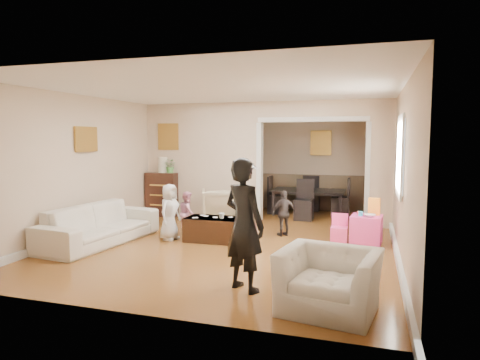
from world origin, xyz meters
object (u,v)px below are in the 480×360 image
(adult_person, at_px, (244,225))
(sofa, at_px, (100,224))
(child_toddler, at_px, (284,213))
(play_table, at_px, (366,229))
(child_kneel_a, at_px, (170,212))
(coffee_table, at_px, (217,229))
(cyan_cup, at_px, (361,214))
(dining_table, at_px, (308,202))
(coffee_cup, at_px, (222,216))
(armchair_front, at_px, (329,281))
(child_kneel_b, at_px, (188,213))
(dresser, at_px, (163,194))
(armchair_back, at_px, (220,206))
(table_lamp, at_px, (163,165))

(adult_person, bearing_deg, sofa, 2.65)
(sofa, xyz_separation_m, child_toddler, (2.94, 1.50, 0.10))
(play_table, xyz_separation_m, child_kneel_a, (-3.38, -0.75, 0.26))
(coffee_table, height_order, child_toddler, child_toddler)
(cyan_cup, distance_m, dining_table, 2.81)
(sofa, bearing_deg, coffee_cup, -64.60)
(sofa, distance_m, child_toddler, 3.30)
(armchair_front, relative_size, child_kneel_b, 1.21)
(dresser, distance_m, dining_table, 3.43)
(cyan_cup, distance_m, child_kneel_a, 3.35)
(dresser, bearing_deg, sofa, -86.20)
(armchair_back, bearing_deg, child_kneel_a, 56.87)
(coffee_table, relative_size, play_table, 2.19)
(child_kneel_b, bearing_deg, armchair_back, -30.43)
(coffee_table, xyz_separation_m, cyan_cup, (2.43, 0.55, 0.32))
(table_lamp, bearing_deg, armchair_back, -13.59)
(coffee_table, xyz_separation_m, child_toddler, (1.05, 0.75, 0.22))
(adult_person, bearing_deg, dining_table, -62.18)
(play_table, xyz_separation_m, child_toddler, (-1.48, 0.15, 0.19))
(dresser, relative_size, child_toddler, 1.18)
(coffee_cup, height_order, child_kneel_a, child_kneel_a)
(dresser, relative_size, cyan_cup, 12.72)
(coffee_cup, bearing_deg, armchair_front, -49.85)
(coffee_cup, relative_size, child_kneel_a, 0.11)
(coffee_cup, height_order, child_toddler, child_toddler)
(table_lamp, distance_m, coffee_table, 3.02)
(dining_table, height_order, adult_person, adult_person)
(coffee_cup, xyz_separation_m, child_toddler, (0.95, 0.80, -0.03))
(coffee_table, xyz_separation_m, coffee_cup, (0.10, -0.05, 0.26))
(armchair_back, distance_m, child_kneel_a, 1.77)
(coffee_table, bearing_deg, dining_table, 69.05)
(cyan_cup, relative_size, child_toddler, 0.09)
(armchair_front, xyz_separation_m, play_table, (0.34, 3.12, -0.08))
(dresser, bearing_deg, child_toddler, -21.21)
(dining_table, bearing_deg, armchair_front, -80.57)
(child_kneel_b, height_order, child_toddler, child_toddler)
(table_lamp, height_order, child_kneel_b, table_lamp)
(dresser, bearing_deg, table_lamp, 0.00)
(armchair_back, distance_m, play_table, 3.19)
(dresser, height_order, child_kneel_a, dresser)
(armchair_back, bearing_deg, child_kneel_b, 59.52)
(child_kneel_b, bearing_deg, adult_person, -165.28)
(sofa, bearing_deg, armchair_front, -107.46)
(armchair_back, bearing_deg, dining_table, -160.68)
(dresser, height_order, dining_table, dresser)
(dresser, bearing_deg, coffee_table, -43.46)
(armchair_front, distance_m, child_kneel_b, 4.03)
(sofa, xyz_separation_m, child_kneel_a, (1.04, 0.60, 0.17))
(table_lamp, relative_size, cyan_cup, 4.50)
(coffee_cup, height_order, play_table, coffee_cup)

